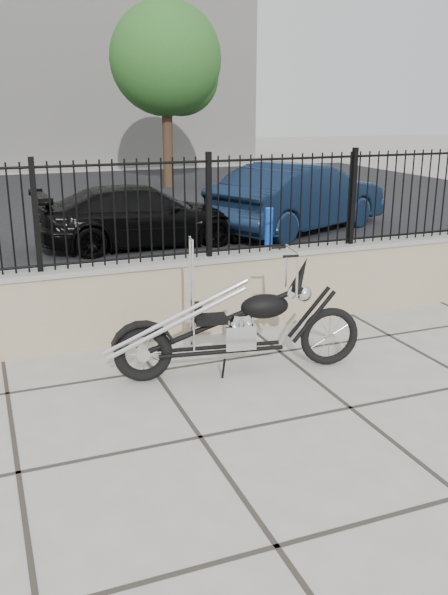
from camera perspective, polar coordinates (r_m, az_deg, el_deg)
name	(u,v)px	position (r m, az deg, el deg)	size (l,w,h in m)	color
ground_plane	(200,437)	(5.54, -2.15, -12.54)	(90.00, 90.00, 0.00)	#99968E
parking_lot	(44,213)	(17.35, -16.02, 7.39)	(30.00, 30.00, 0.00)	black
retaining_wall	(131,302)	(7.57, -8.45, -0.44)	(14.00, 0.36, 0.96)	gray
iron_fence	(127,212)	(7.32, -8.82, 7.64)	(14.00, 0.08, 1.20)	black
background_building	(2,74)	(31.12, -19.48, 18.55)	(22.00, 6.00, 8.00)	beige
chopper_motorcycle	(235,305)	(6.48, 0.96, -0.73)	(2.52, 0.44, 1.51)	black
car_black	(142,216)	(12.76, -7.42, 7.36)	(1.69, 4.17, 1.21)	black
car_blue	(300,197)	(14.22, 6.91, 9.01)	(1.61, 4.61, 1.52)	#0D1C33
bollard_b	(269,242)	(10.43, 4.06, 5.04)	(0.14, 0.14, 1.13)	#0C28B9
tree_right	(165,53)	(21.99, -5.32, 21.18)	(3.65, 3.65, 6.16)	#382619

